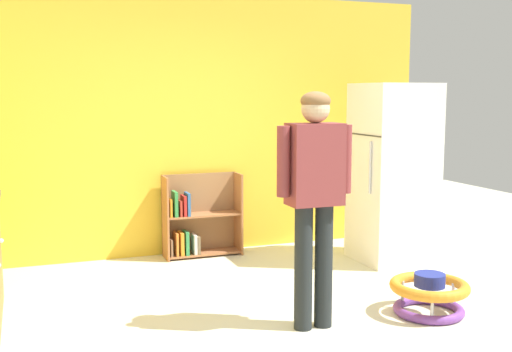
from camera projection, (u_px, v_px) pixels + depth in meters
ground_plane at (279, 325)px, 4.59m from camera, size 12.00×12.00×0.00m
back_wall at (194, 125)px, 6.58m from camera, size 5.20×0.06×2.70m
refrigerator at (393, 173)px, 6.28m from camera, size 0.73×0.68×1.78m
bookshelf at (196, 221)px, 6.52m from camera, size 0.80×0.28×0.85m
standing_person at (315, 188)px, 4.42m from camera, size 0.57×0.22×1.70m
baby_walker at (429, 294)px, 4.80m from camera, size 0.60×0.60×0.32m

